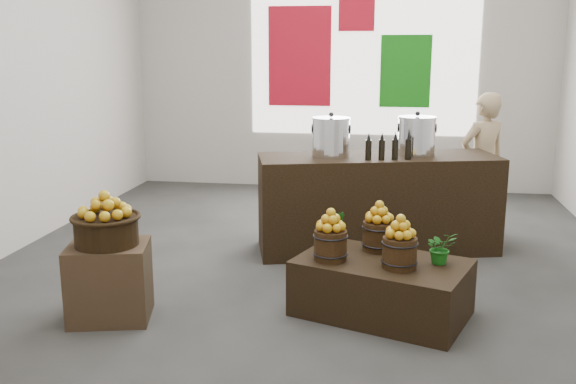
% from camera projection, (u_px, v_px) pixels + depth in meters
% --- Properties ---
extents(ground, '(7.00, 7.00, 0.00)m').
position_uv_depth(ground, '(310.00, 263.00, 6.15)').
color(ground, '#3D3C3A').
rests_on(ground, ground).
extents(back_wall, '(6.00, 0.04, 4.00)m').
position_uv_depth(back_wall, '(342.00, 49.00, 9.08)').
color(back_wall, '#B4AEA6').
rests_on(back_wall, ground).
extents(back_opening, '(3.20, 0.02, 2.40)m').
position_uv_depth(back_opening, '(363.00, 49.00, 9.02)').
color(back_opening, white).
rests_on(back_opening, back_wall).
extents(deco_red_left, '(0.90, 0.04, 1.40)m').
position_uv_depth(deco_red_left, '(300.00, 57.00, 9.17)').
color(deco_red_left, red).
rests_on(deco_red_left, back_wall).
extents(deco_green_right, '(0.70, 0.04, 1.00)m').
position_uv_depth(deco_green_right, '(405.00, 71.00, 8.98)').
color(deco_green_right, '#136D11').
rests_on(deco_green_right, back_wall).
extents(deco_red_upper, '(0.50, 0.04, 0.50)m').
position_uv_depth(deco_red_upper, '(357.00, 13.00, 8.91)').
color(deco_red_upper, red).
rests_on(deco_red_upper, back_wall).
extents(crate, '(0.68, 0.60, 0.58)m').
position_uv_depth(crate, '(110.00, 282.00, 4.84)').
color(crate, '#4E3624').
rests_on(crate, ground).
extents(wicker_basket, '(0.47, 0.47, 0.21)m').
position_uv_depth(wicker_basket, '(106.00, 231.00, 4.75)').
color(wicker_basket, black).
rests_on(wicker_basket, crate).
extents(apples_in_basket, '(0.36, 0.36, 0.20)m').
position_uv_depth(apples_in_basket, '(105.00, 204.00, 4.71)').
color(apples_in_basket, '#8F1104').
rests_on(apples_in_basket, wicker_basket).
extents(display_table, '(1.45, 1.15, 0.44)m').
position_uv_depth(display_table, '(382.00, 287.00, 4.93)').
color(display_table, black).
rests_on(display_table, ground).
extents(apple_bucket_front_left, '(0.25, 0.25, 0.23)m').
position_uv_depth(apple_bucket_front_left, '(330.00, 245.00, 4.87)').
color(apple_bucket_front_left, '#38240F').
rests_on(apple_bucket_front_left, display_table).
extents(apples_in_bucket_front_left, '(0.19, 0.19, 0.17)m').
position_uv_depth(apples_in_bucket_front_left, '(331.00, 220.00, 4.83)').
color(apples_in_bucket_front_left, '#8F1104').
rests_on(apples_in_bucket_front_left, apple_bucket_front_left).
extents(apple_bucket_front_right, '(0.25, 0.25, 0.23)m').
position_uv_depth(apple_bucket_front_right, '(400.00, 253.00, 4.69)').
color(apple_bucket_front_right, '#38240F').
rests_on(apple_bucket_front_right, display_table).
extents(apples_in_bucket_front_right, '(0.19, 0.19, 0.17)m').
position_uv_depth(apples_in_bucket_front_right, '(401.00, 226.00, 4.65)').
color(apples_in_bucket_front_right, '#8F1104').
rests_on(apples_in_bucket_front_right, apple_bucket_front_right).
extents(apple_bucket_rear, '(0.25, 0.25, 0.23)m').
position_uv_depth(apple_bucket_rear, '(378.00, 236.00, 5.11)').
color(apple_bucket_rear, '#38240F').
rests_on(apple_bucket_rear, display_table).
extents(apples_in_bucket_rear, '(0.19, 0.19, 0.17)m').
position_uv_depth(apples_in_bucket_rear, '(379.00, 212.00, 5.07)').
color(apples_in_bucket_rear, '#8F1104').
rests_on(apples_in_bucket_rear, apple_bucket_rear).
extents(herb_garnish_right, '(0.28, 0.27, 0.25)m').
position_uv_depth(herb_garnish_right, '(440.00, 247.00, 4.79)').
color(herb_garnish_right, '#125712').
rests_on(herb_garnish_right, display_table).
extents(herb_garnish_left, '(0.19, 0.18, 0.29)m').
position_uv_depth(herb_garnish_left, '(335.00, 228.00, 5.22)').
color(herb_garnish_left, '#125712').
rests_on(herb_garnish_left, display_table).
extents(counter, '(2.49, 1.34, 0.97)m').
position_uv_depth(counter, '(377.00, 203.00, 6.48)').
color(counter, black).
rests_on(counter, ground).
extents(stock_pot_left, '(0.37, 0.37, 0.37)m').
position_uv_depth(stock_pot_left, '(331.00, 138.00, 6.28)').
color(stock_pot_left, silver).
rests_on(stock_pot_left, counter).
extents(stock_pot_center, '(0.37, 0.37, 0.37)m').
position_uv_depth(stock_pot_center, '(417.00, 137.00, 6.37)').
color(stock_pot_center, silver).
rests_on(stock_pot_center, counter).
extents(oil_cruets, '(0.35, 0.15, 0.27)m').
position_uv_depth(oil_cruets, '(385.00, 146.00, 6.11)').
color(oil_cruets, black).
rests_on(oil_cruets, counter).
extents(shopper, '(0.68, 0.61, 1.56)m').
position_uv_depth(shopper, '(482.00, 163.00, 7.06)').
color(shopper, tan).
rests_on(shopper, ground).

